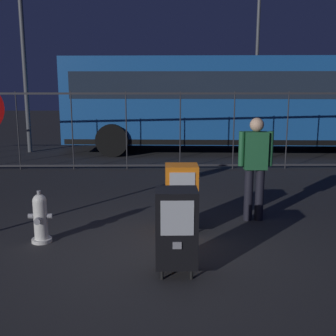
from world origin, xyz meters
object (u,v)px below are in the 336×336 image
(newspaper_box_primary, at_px, (181,195))
(fire_hydrant, at_px, (40,218))
(pedestrian, at_px, (255,163))
(bus_near, at_px, (230,99))
(street_light_near_left, at_px, (258,30))
(street_light_near_right, at_px, (20,2))
(newspaper_box_secondary, at_px, (176,228))

(newspaper_box_primary, bearing_deg, fire_hydrant, -168.31)
(pedestrian, xyz_separation_m, bus_near, (0.75, 7.19, 0.76))
(street_light_near_left, relative_size, street_light_near_right, 0.94)
(newspaper_box_secondary, relative_size, pedestrian, 0.61)
(pedestrian, bearing_deg, newspaper_box_primary, -157.31)
(bus_near, bearing_deg, fire_hydrant, -113.03)
(newspaper_box_secondary, height_order, bus_near, bus_near)
(fire_hydrant, relative_size, street_light_near_right, 0.09)
(newspaper_box_primary, xyz_separation_m, street_light_near_left, (3.77, 12.10, 3.80))
(newspaper_box_primary, distance_m, pedestrian, 1.36)
(fire_hydrant, xyz_separation_m, street_light_near_right, (-2.59, 7.98, 4.29))
(newspaper_box_primary, relative_size, newspaper_box_secondary, 1.00)
(newspaper_box_primary, xyz_separation_m, pedestrian, (1.20, 0.50, 0.38))
(newspaper_box_secondary, distance_m, street_light_near_right, 10.85)
(fire_hydrant, bearing_deg, bus_near, 64.09)
(pedestrian, relative_size, street_light_near_right, 0.21)
(pedestrian, distance_m, street_light_near_right, 9.85)
(pedestrian, bearing_deg, fire_hydrant, -164.02)
(fire_hydrant, distance_m, newspaper_box_primary, 2.05)
(street_light_near_left, distance_m, street_light_near_right, 9.51)
(newspaper_box_secondary, xyz_separation_m, street_light_near_right, (-4.45, 9.02, 4.07))
(pedestrian, distance_m, bus_near, 7.27)
(bus_near, height_order, street_light_near_left, street_light_near_left)
(newspaper_box_primary, height_order, bus_near, bus_near)
(bus_near, height_order, street_light_near_right, street_light_near_right)
(bus_near, bearing_deg, newspaper_box_primary, -101.32)
(fire_hydrant, height_order, street_light_near_right, street_light_near_right)
(newspaper_box_primary, bearing_deg, bus_near, 75.80)
(street_light_near_left, bearing_deg, fire_hydrant, -114.74)
(fire_hydrant, relative_size, newspaper_box_secondary, 0.73)
(newspaper_box_secondary, bearing_deg, pedestrian, 55.77)
(newspaper_box_primary, relative_size, bus_near, 0.10)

